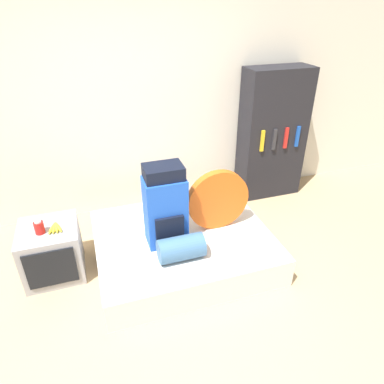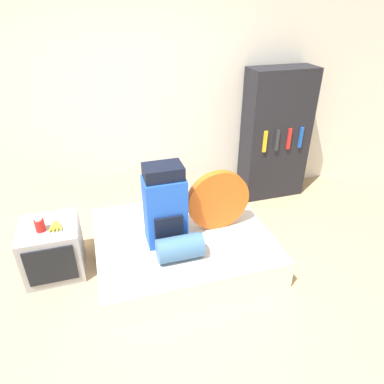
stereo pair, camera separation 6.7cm
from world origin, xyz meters
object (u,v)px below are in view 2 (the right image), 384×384
(sleeping_roll, at_px, (180,248))
(canister, at_px, (40,225))
(tent_bag, at_px, (218,200))
(bookshelf, at_px, (275,135))
(backpack, at_px, (165,206))
(television, at_px, (53,249))

(sleeping_roll, height_order, canister, canister)
(tent_bag, relative_size, sleeping_roll, 1.53)
(canister, bearing_deg, bookshelf, 16.91)
(backpack, distance_m, television, 1.13)
(sleeping_roll, xyz_separation_m, bookshelf, (1.56, 1.27, 0.40))
(bookshelf, bearing_deg, tent_bag, -139.59)
(backpack, height_order, canister, backpack)
(sleeping_roll, distance_m, canister, 1.23)
(tent_bag, bearing_deg, canister, 176.20)
(tent_bag, height_order, television, tent_bag)
(sleeping_roll, bearing_deg, tent_bag, 36.40)
(backpack, bearing_deg, sleeping_roll, -78.41)
(sleeping_roll, bearing_deg, canister, 158.16)
(canister, xyz_separation_m, bookshelf, (2.70, 0.82, 0.24))
(tent_bag, xyz_separation_m, sleeping_roll, (-0.47, -0.35, -0.20))
(tent_bag, distance_m, canister, 1.61)
(television, bearing_deg, tent_bag, -5.60)
(canister, bearing_deg, tent_bag, -3.80)
(bookshelf, bearing_deg, backpack, -148.52)
(tent_bag, height_order, sleeping_roll, tent_bag)
(television, distance_m, canister, 0.32)
(backpack, height_order, television, backpack)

